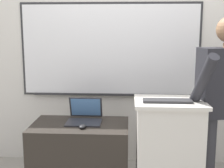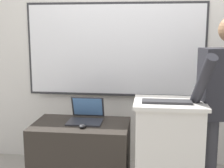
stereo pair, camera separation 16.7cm
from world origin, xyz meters
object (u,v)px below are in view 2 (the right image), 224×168
at_px(laptop, 86,114).
at_px(wireless_keyboard, 167,102).
at_px(lectern_podium, 168,155).
at_px(computer_mouse_by_laptop, 83,126).
at_px(side_desk, 81,158).

relative_size(laptop, wireless_keyboard, 0.79).
bearing_deg(wireless_keyboard, lectern_podium, 65.10).
bearing_deg(computer_mouse_by_laptop, laptop, 92.68).
bearing_deg(laptop, side_desk, -108.55).
xyz_separation_m(laptop, computer_mouse_by_laptop, (0.01, -0.21, -0.04)).
height_order(wireless_keyboard, computer_mouse_by_laptop, wireless_keyboard).
relative_size(wireless_keyboard, computer_mouse_by_laptop, 4.00).
distance_m(lectern_podium, laptop, 0.83).
height_order(lectern_podium, wireless_keyboard, wireless_keyboard).
xyz_separation_m(laptop, wireless_keyboard, (0.73, -0.29, 0.21)).
bearing_deg(computer_mouse_by_laptop, lectern_podium, -1.53).
relative_size(laptop, computer_mouse_by_laptop, 3.18).
height_order(lectern_podium, laptop, lectern_podium).
distance_m(lectern_podium, side_desk, 0.81).
xyz_separation_m(lectern_podium, computer_mouse_by_laptop, (-0.74, 0.02, 0.22)).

